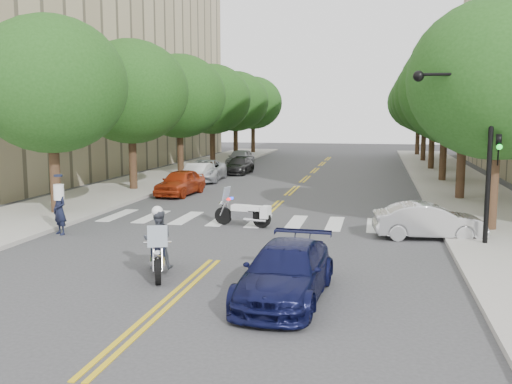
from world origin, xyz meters
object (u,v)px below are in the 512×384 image
(motorcycle_police, at_px, (158,244))
(sedan_blue, at_px, (286,272))
(motorcycle_parked, at_px, (247,213))
(officer_standing, at_px, (60,210))
(convertible, at_px, (429,221))

(motorcycle_police, xyz_separation_m, sedan_blue, (3.71, -1.35, -0.20))
(motorcycle_parked, distance_m, officer_standing, 6.92)
(motorcycle_police, bearing_deg, officer_standing, -58.46)
(officer_standing, distance_m, sedan_blue, 10.68)
(motorcycle_police, height_order, convertible, motorcycle_police)
(officer_standing, distance_m, convertible, 13.16)
(motorcycle_police, xyz_separation_m, officer_standing, (-5.43, 4.17, 0.03))
(officer_standing, xyz_separation_m, convertible, (13.00, 2.06, -0.26))
(motorcycle_police, relative_size, officer_standing, 1.28)
(motorcycle_parked, relative_size, sedan_blue, 0.52)
(convertible, height_order, sedan_blue, sedan_blue)
(motorcycle_parked, xyz_separation_m, convertible, (6.70, -0.79, 0.10))
(motorcycle_parked, distance_m, convertible, 6.75)
(motorcycle_police, distance_m, motorcycle_parked, 7.08)
(sedan_blue, bearing_deg, motorcycle_police, 163.61)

